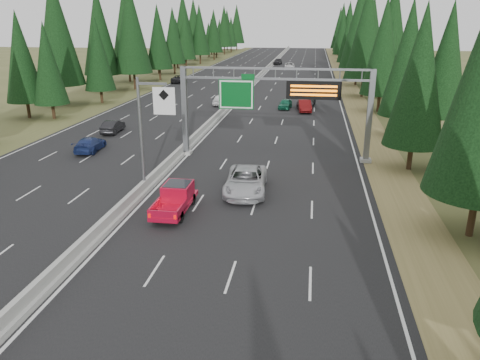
# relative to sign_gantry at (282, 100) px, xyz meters

# --- Properties ---
(road) EXTENTS (32.00, 260.00, 0.08)m
(road) POSITION_rel_sign_gantry_xyz_m (-8.92, 45.12, -5.23)
(road) COLOR black
(road) RESTS_ON ground
(shoulder_right) EXTENTS (3.60, 260.00, 0.06)m
(shoulder_right) POSITION_rel_sign_gantry_xyz_m (8.88, 45.12, -5.24)
(shoulder_right) COLOR olive
(shoulder_right) RESTS_ON ground
(shoulder_left) EXTENTS (3.60, 260.00, 0.06)m
(shoulder_left) POSITION_rel_sign_gantry_xyz_m (-26.72, 45.12, -5.24)
(shoulder_left) COLOR #495126
(shoulder_left) RESTS_ON ground
(median_barrier) EXTENTS (0.70, 260.00, 0.85)m
(median_barrier) POSITION_rel_sign_gantry_xyz_m (-8.92, 45.12, -4.85)
(median_barrier) COLOR gray
(median_barrier) RESTS_ON road
(sign_gantry) EXTENTS (16.75, 0.98, 7.80)m
(sign_gantry) POSITION_rel_sign_gantry_xyz_m (0.00, 0.00, 0.00)
(sign_gantry) COLOR slate
(sign_gantry) RESTS_ON road
(hov_sign_pole) EXTENTS (2.80, 0.50, 8.00)m
(hov_sign_pole) POSITION_rel_sign_gantry_xyz_m (-8.33, -9.92, -0.54)
(hov_sign_pole) COLOR slate
(hov_sign_pole) RESTS_ON road
(tree_row_right) EXTENTS (12.31, 242.67, 18.79)m
(tree_row_right) POSITION_rel_sign_gantry_xyz_m (12.84, 43.45, 3.95)
(tree_row_right) COLOR black
(tree_row_right) RESTS_ON ground
(tree_row_left) EXTENTS (12.01, 244.65, 18.85)m
(tree_row_left) POSITION_rel_sign_gantry_xyz_m (-31.22, 39.27, 3.90)
(tree_row_left) COLOR black
(tree_row_left) RESTS_ON ground
(silver_minivan) EXTENTS (3.16, 6.23, 1.69)m
(silver_minivan) POSITION_rel_sign_gantry_xyz_m (-1.83, -8.84, -4.34)
(silver_minivan) COLOR #B5B5BA
(silver_minivan) RESTS_ON road
(red_pickup) EXTENTS (1.81, 5.08, 1.66)m
(red_pickup) POSITION_rel_sign_gantry_xyz_m (-5.75, -12.75, -4.27)
(red_pickup) COLOR black
(red_pickup) RESTS_ON road
(car_ahead_green) EXTENTS (1.93, 4.01, 1.32)m
(car_ahead_green) POSITION_rel_sign_gantry_xyz_m (-1.13, 24.70, -4.53)
(car_ahead_green) COLOR #166043
(car_ahead_green) RESTS_ON road
(car_ahead_dkred) EXTENTS (2.07, 4.74, 1.51)m
(car_ahead_dkred) POSITION_rel_sign_gantry_xyz_m (1.53, 22.98, -4.43)
(car_ahead_dkred) COLOR #5C0D0E
(car_ahead_dkred) RESTS_ON road
(car_ahead_dkgrey) EXTENTS (2.81, 5.87, 1.65)m
(car_ahead_dkgrey) POSITION_rel_sign_gantry_xyz_m (1.73, 26.85, -4.36)
(car_ahead_dkgrey) COLOR black
(car_ahead_dkgrey) RESTS_ON road
(car_ahead_white) EXTENTS (2.76, 5.38, 1.45)m
(car_ahead_white) POSITION_rel_sign_gantry_xyz_m (-3.59, 81.41, -4.46)
(car_ahead_white) COLOR silver
(car_ahead_white) RESTS_ON road
(car_ahead_far) EXTENTS (2.36, 4.94, 1.63)m
(car_ahead_far) POSITION_rel_sign_gantry_xyz_m (-7.42, 92.83, -4.37)
(car_ahead_far) COLOR black
(car_ahead_far) RESTS_ON road
(car_onc_near) EXTENTS (1.70, 4.21, 1.36)m
(car_onc_near) POSITION_rel_sign_gantry_xyz_m (-18.64, 7.27, -4.51)
(car_onc_near) COLOR black
(car_onc_near) RESTS_ON road
(car_onc_blue) EXTENTS (2.26, 4.71, 1.32)m
(car_onc_blue) POSITION_rel_sign_gantry_xyz_m (-17.66, -0.22, -4.53)
(car_onc_blue) COLOR navy
(car_onc_blue) RESTS_ON road
(car_onc_white) EXTENTS (1.99, 4.60, 1.54)m
(car_onc_white) POSITION_rel_sign_gantry_xyz_m (-10.42, 26.27, -4.42)
(car_onc_white) COLOR white
(car_onc_white) RESTS_ON road
(car_onc_far) EXTENTS (2.88, 5.42, 1.45)m
(car_onc_far) POSITION_rel_sign_gantry_xyz_m (-23.42, 49.99, -4.46)
(car_onc_far) COLOR black
(car_onc_far) RESTS_ON road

